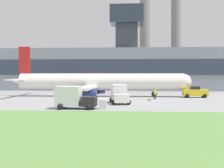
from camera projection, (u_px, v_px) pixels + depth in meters
ground_plane at (104, 98)px, 51.42m from camera, size 400.00×400.00×0.00m
grass_strip at (33, 158)px, 15.03m from camera, size 240.00×37.00×0.06m
terminal_building at (115, 67)px, 77.71m from camera, size 78.04×10.85×20.52m
smokestack_left at (145, 23)px, 100.39m from camera, size 3.75×3.75×40.40m
smokestack_right at (176, 21)px, 99.76m from camera, size 3.61×3.61×41.66m
airplane at (98, 82)px, 55.42m from camera, size 32.01×26.96×8.91m
pushback_tug at (195, 93)px, 52.91m from camera, size 4.14×2.35×1.89m
baggage_truck at (73, 98)px, 36.12m from camera, size 4.65×2.93×2.61m
fuel_truck at (119, 94)px, 42.88m from camera, size 3.15×5.71×2.56m
ground_crew_person at (155, 94)px, 49.45m from camera, size 0.38×0.38×1.62m
traffic_cone_near_nose at (149, 99)px, 47.27m from camera, size 0.58×0.58×0.52m
utility_cabinet at (103, 104)px, 35.81m from camera, size 0.87×0.51×1.05m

